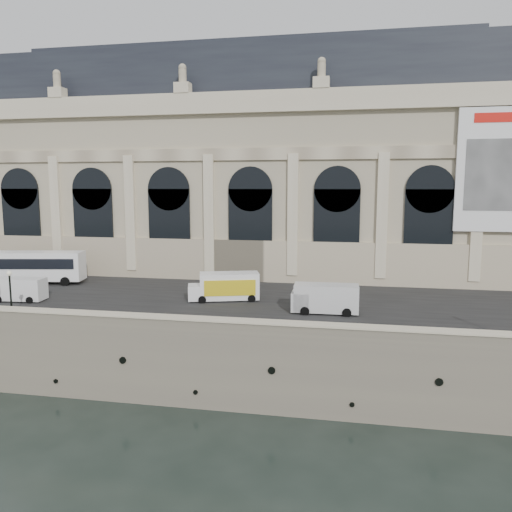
{
  "coord_description": "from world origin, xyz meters",
  "views": [
    {
      "loc": [
        7.5,
        -35.52,
        17.34
      ],
      "look_at": [
        -3.36,
        22.0,
        9.11
      ],
      "focal_mm": 35.0,
      "sensor_mm": 36.0,
      "label": 1
    }
  ],
  "objects_px": {
    "van_c": "(322,299)",
    "lamp_left": "(11,295)",
    "van_b": "(16,289)",
    "box_truck": "(225,287)",
    "bus_left": "(28,266)"
  },
  "relations": [
    {
      "from": "van_c",
      "to": "lamp_left",
      "type": "height_order",
      "value": "lamp_left"
    },
    {
      "from": "van_c",
      "to": "lamp_left",
      "type": "relative_size",
      "value": 1.44
    },
    {
      "from": "van_b",
      "to": "box_truck",
      "type": "xyz_separation_m",
      "value": [
        20.35,
        4.06,
        0.22
      ]
    },
    {
      "from": "box_truck",
      "to": "lamp_left",
      "type": "bearing_deg",
      "value": -149.15
    },
    {
      "from": "van_b",
      "to": "box_truck",
      "type": "relative_size",
      "value": 0.74
    },
    {
      "from": "bus_left",
      "to": "lamp_left",
      "type": "height_order",
      "value": "lamp_left"
    },
    {
      "from": "bus_left",
      "to": "box_truck",
      "type": "distance_m",
      "value": 25.09
    },
    {
      "from": "van_c",
      "to": "box_truck",
      "type": "height_order",
      "value": "box_truck"
    },
    {
      "from": "bus_left",
      "to": "van_c",
      "type": "height_order",
      "value": "bus_left"
    },
    {
      "from": "van_b",
      "to": "lamp_left",
      "type": "xyz_separation_m",
      "value": [
        3.82,
        -5.82,
        0.88
      ]
    },
    {
      "from": "van_c",
      "to": "lamp_left",
      "type": "bearing_deg",
      "value": -165.74
    },
    {
      "from": "bus_left",
      "to": "box_truck",
      "type": "bearing_deg",
      "value": -9.45
    },
    {
      "from": "box_truck",
      "to": "lamp_left",
      "type": "distance_m",
      "value": 19.27
    },
    {
      "from": "bus_left",
      "to": "box_truck",
      "type": "relative_size",
      "value": 1.79
    },
    {
      "from": "van_b",
      "to": "van_c",
      "type": "height_order",
      "value": "van_c"
    }
  ]
}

